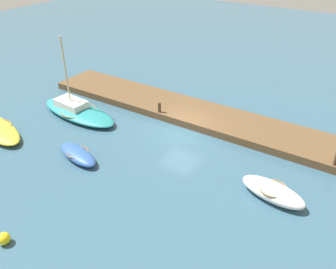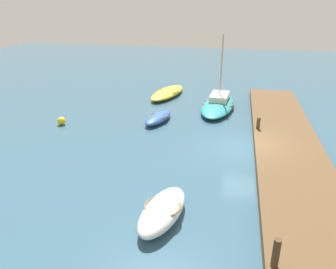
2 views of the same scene
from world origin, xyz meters
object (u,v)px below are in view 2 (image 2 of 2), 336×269
object	(u,v)px
sailboat_teal	(218,104)
marker_buoy	(62,121)
mooring_post_west	(276,253)
mooring_post_mid_west	(258,123)
rowboat_white	(163,211)
dinghy_blue	(158,118)
motorboat_yellow	(167,93)

from	to	relation	value
sailboat_teal	marker_buoy	size ratio (longest dim) A/B	12.35
mooring_post_west	marker_buoy	world-z (taller)	mooring_post_west
mooring_post_mid_west	marker_buoy	bearing A→B (deg)	93.17
rowboat_white	mooring_post_west	bearing A→B (deg)	-108.42
dinghy_blue	mooring_post_mid_west	size ratio (longest dim) A/B	4.70
mooring_post_west	marker_buoy	distance (m)	16.83
sailboat_teal	rowboat_white	bearing A→B (deg)	-179.98
mooring_post_mid_west	marker_buoy	xyz separation A→B (m)	(-0.72, 12.92, -0.58)
sailboat_teal	marker_buoy	world-z (taller)	sailboat_teal
motorboat_yellow	mooring_post_mid_west	bearing A→B (deg)	-124.06
rowboat_white	mooring_post_west	distance (m)	4.48
sailboat_teal	marker_buoy	xyz separation A→B (m)	(-5.84, 10.14, -0.11)
sailboat_teal	dinghy_blue	world-z (taller)	sailboat_teal
mooring_post_mid_west	rowboat_white	bearing A→B (deg)	157.36
sailboat_teal	motorboat_yellow	xyz separation A→B (m)	(2.62, 4.60, -0.07)
rowboat_white	mooring_post_mid_west	xyz separation A→B (m)	(9.36, -3.91, 0.45)
rowboat_white	mooring_post_west	xyz separation A→B (m)	(-2.12, -3.91, 0.58)
motorboat_yellow	dinghy_blue	bearing A→B (deg)	-161.24
rowboat_white	marker_buoy	xyz separation A→B (m)	(8.65, 9.02, -0.13)
marker_buoy	dinghy_blue	bearing A→B (deg)	-72.91
rowboat_white	marker_buoy	world-z (taller)	rowboat_white
motorboat_yellow	marker_buoy	size ratio (longest dim) A/B	10.28
marker_buoy	mooring_post_mid_west	bearing A→B (deg)	-86.83
rowboat_white	motorboat_yellow	world-z (taller)	rowboat_white
mooring_post_mid_west	marker_buoy	distance (m)	12.96
dinghy_blue	mooring_post_west	distance (m)	14.34
dinghy_blue	marker_buoy	xyz separation A→B (m)	(-1.93, 6.28, -0.02)
dinghy_blue	sailboat_teal	bearing A→B (deg)	-31.51
rowboat_white	mooring_post_mid_west	distance (m)	10.15
dinghy_blue	mooring_post_west	xyz separation A→B (m)	(-12.69, -6.64, 0.70)
dinghy_blue	marker_buoy	distance (m)	6.57
rowboat_white	sailboat_teal	bearing A→B (deg)	5.58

